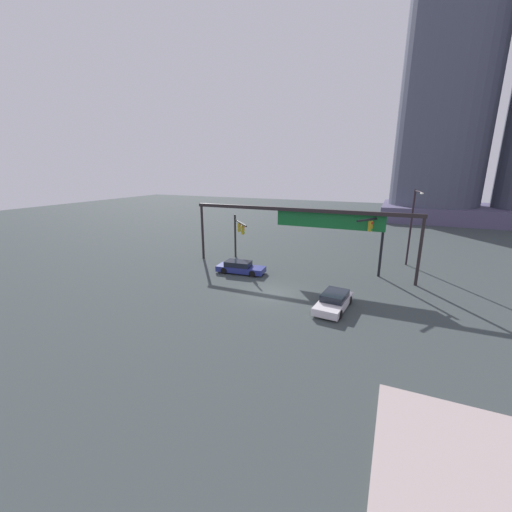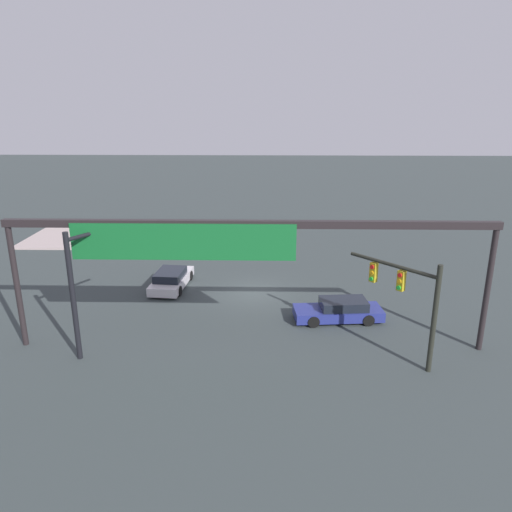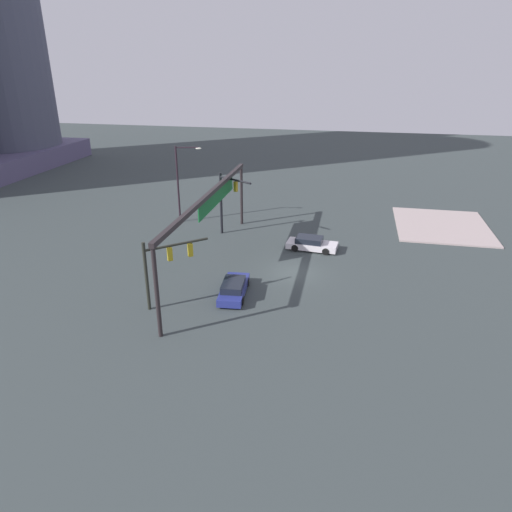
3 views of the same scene
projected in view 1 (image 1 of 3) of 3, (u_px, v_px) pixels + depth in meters
The scene contains 7 objects.
ground_plane at pixel (271, 293), 26.86m from camera, with size 165.68×165.68×0.00m, color #373F40.
traffic_signal_near_corner at pixel (378, 237), 29.68m from camera, with size 2.25×3.62×6.15m.
traffic_signal_opposite_side at pixel (238, 231), 36.05m from camera, with size 3.29×3.65×5.04m.
streetlamp_curved_arm at pixel (412, 222), 33.38m from camera, with size 0.80×2.70×8.09m.
overhead_sign_gantry at pixel (306, 218), 31.42m from camera, with size 22.80×0.43×6.40m.
sedan_car_approaching at pixel (240, 267), 32.03m from camera, with size 4.95×2.15×1.21m.
sedan_car_waiting_far at pixel (334, 301), 23.85m from camera, with size 2.28×4.73×1.21m.
Camera 1 is at (8.98, -23.46, 10.09)m, focal length 22.43 mm.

